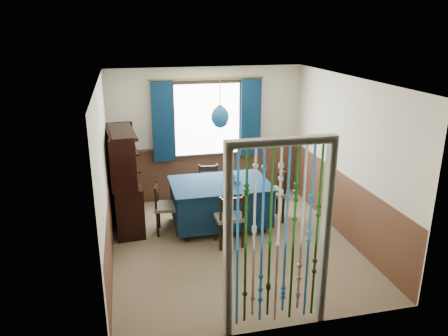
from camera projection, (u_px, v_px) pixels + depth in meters
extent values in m
plane|color=brown|center=(232.00, 244.00, 6.72)|extent=(4.00, 4.00, 0.00)
plane|color=silver|center=(234.00, 80.00, 5.93)|extent=(4.00, 4.00, 0.00)
plane|color=beige|center=(207.00, 135.00, 8.17)|extent=(3.60, 0.00, 3.60)
plane|color=beige|center=(281.00, 227.00, 4.47)|extent=(3.60, 0.00, 3.60)
plane|color=beige|center=(105.00, 177.00, 5.94)|extent=(0.00, 4.00, 4.00)
plane|color=beige|center=(346.00, 159.00, 6.71)|extent=(0.00, 4.00, 4.00)
plane|color=#4B2D1C|center=(208.00, 173.00, 8.39)|extent=(3.60, 0.00, 3.60)
plane|color=#4B2D1C|center=(277.00, 289.00, 4.72)|extent=(3.60, 0.00, 3.60)
plane|color=#4B2D1C|center=(111.00, 226.00, 6.18)|extent=(0.00, 4.00, 4.00)
plane|color=#4B2D1C|center=(341.00, 204.00, 6.94)|extent=(0.00, 4.00, 4.00)
cube|color=black|center=(207.00, 119.00, 8.03)|extent=(1.32, 0.12, 1.42)
cube|color=#0A2038|center=(220.00, 202.00, 7.20)|extent=(1.54, 1.05, 0.62)
cube|color=#0A2038|center=(220.00, 184.00, 7.09)|extent=(1.60, 1.11, 0.03)
cylinder|color=black|center=(186.00, 237.00, 6.81)|extent=(0.07, 0.07, 0.14)
cylinder|color=black|center=(264.00, 228.00, 7.09)|extent=(0.07, 0.07, 0.14)
cylinder|color=black|center=(179.00, 216.00, 7.53)|extent=(0.07, 0.07, 0.14)
cylinder|color=black|center=(250.00, 209.00, 7.81)|extent=(0.07, 0.07, 0.14)
cylinder|color=black|center=(221.00, 237.00, 6.47)|extent=(0.04, 0.04, 0.43)
cylinder|color=black|center=(243.00, 234.00, 6.55)|extent=(0.04, 0.04, 0.43)
cylinder|color=black|center=(215.00, 228.00, 6.77)|extent=(0.04, 0.04, 0.43)
cylinder|color=black|center=(237.00, 225.00, 6.85)|extent=(0.04, 0.04, 0.43)
cube|color=#5B5549|center=(229.00, 216.00, 6.58)|extent=(0.43, 0.42, 0.06)
cube|color=black|center=(232.00, 201.00, 6.33)|extent=(0.37, 0.05, 0.10)
cylinder|color=black|center=(221.00, 211.00, 6.33)|extent=(0.04, 0.04, 0.42)
cylinder|color=black|center=(243.00, 208.00, 6.41)|extent=(0.04, 0.04, 0.42)
cylinder|color=black|center=(217.00, 195.00, 8.10)|extent=(0.04, 0.04, 0.41)
cylinder|color=black|center=(200.00, 196.00, 8.06)|extent=(0.04, 0.04, 0.41)
cylinder|color=black|center=(219.00, 201.00, 7.82)|extent=(0.04, 0.04, 0.41)
cylinder|color=black|center=(202.00, 202.00, 7.78)|extent=(0.04, 0.04, 0.41)
cube|color=#5B5549|center=(209.00, 187.00, 7.86)|extent=(0.43, 0.42, 0.05)
cube|color=black|center=(208.00, 168.00, 7.92)|extent=(0.34, 0.07, 0.09)
cylinder|color=black|center=(217.00, 174.00, 7.98)|extent=(0.04, 0.04, 0.40)
cylinder|color=black|center=(200.00, 175.00, 7.94)|extent=(0.04, 0.04, 0.40)
cylinder|color=black|center=(159.00, 216.00, 7.20)|extent=(0.04, 0.04, 0.42)
cylinder|color=black|center=(158.00, 225.00, 6.88)|extent=(0.04, 0.04, 0.42)
cylinder|color=black|center=(178.00, 215.00, 7.22)|extent=(0.04, 0.04, 0.42)
cylinder|color=black|center=(178.00, 224.00, 6.91)|extent=(0.04, 0.04, 0.42)
cube|color=#5B5549|center=(167.00, 206.00, 6.98)|extent=(0.45, 0.46, 0.06)
cube|color=black|center=(156.00, 189.00, 6.87)|extent=(0.09, 0.35, 0.09)
cylinder|color=black|center=(157.00, 193.00, 7.06)|extent=(0.04, 0.04, 0.41)
cylinder|color=black|center=(156.00, 201.00, 6.75)|extent=(0.04, 0.04, 0.41)
cylinder|color=black|center=(283.00, 210.00, 7.36)|extent=(0.05, 0.05, 0.47)
cylinder|color=black|center=(277.00, 202.00, 7.71)|extent=(0.05, 0.05, 0.47)
cylinder|color=black|center=(263.00, 212.00, 7.30)|extent=(0.05, 0.05, 0.47)
cylinder|color=black|center=(257.00, 203.00, 7.65)|extent=(0.05, 0.05, 0.47)
cube|color=#5B5549|center=(270.00, 192.00, 7.42)|extent=(0.46, 0.48, 0.06)
cube|color=black|center=(282.00, 173.00, 7.34)|extent=(0.07, 0.40, 0.10)
cylinder|color=black|center=(285.00, 185.00, 7.21)|extent=(0.04, 0.04, 0.46)
cylinder|color=black|center=(279.00, 177.00, 7.57)|extent=(0.04, 0.04, 0.46)
cube|color=black|center=(126.00, 202.00, 7.23)|extent=(0.54, 1.29, 0.82)
cube|color=black|center=(123.00, 167.00, 6.42)|extent=(0.39, 0.08, 0.82)
cube|color=black|center=(122.00, 145.00, 7.52)|extent=(0.39, 0.08, 0.82)
cube|color=black|center=(121.00, 131.00, 6.85)|extent=(0.49, 1.28, 0.04)
cube|color=black|center=(110.00, 156.00, 6.93)|extent=(0.14, 1.23, 0.82)
cube|color=black|center=(125.00, 162.00, 7.01)|extent=(0.44, 1.20, 0.02)
cube|color=black|center=(124.00, 146.00, 6.93)|extent=(0.44, 1.20, 0.02)
cylinder|color=olive|center=(220.00, 96.00, 6.64)|extent=(0.01, 0.01, 0.64)
ellipsoid|color=#155695|center=(220.00, 117.00, 6.75)|extent=(0.28, 0.28, 0.34)
cylinder|color=olive|center=(220.00, 106.00, 6.69)|extent=(0.08, 0.08, 0.03)
imported|color=#155695|center=(230.00, 176.00, 7.11)|extent=(0.23, 0.23, 0.20)
imported|color=beige|center=(127.00, 165.00, 6.73)|extent=(0.31, 0.31, 0.06)
imported|color=beige|center=(127.00, 168.00, 7.31)|extent=(0.22, 0.22, 0.21)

